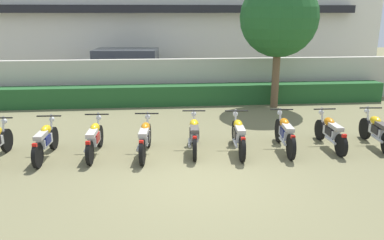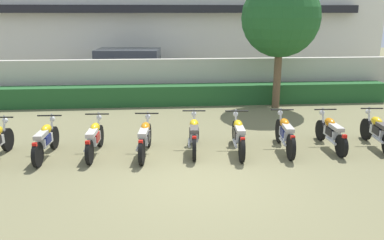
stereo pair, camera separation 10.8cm
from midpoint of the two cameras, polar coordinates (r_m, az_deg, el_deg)
The scene contains 14 objects.
ground at distance 8.28m, azimuth 1.51°, elevation -8.74°, with size 60.00×60.00×0.00m, color olive.
building at distance 22.01m, azimuth -2.69°, elevation 15.65°, with size 21.03×6.50×6.81m.
compound_wall at distance 15.33m, azimuth -1.57°, elevation 5.98°, with size 19.98×0.30×1.67m, color #BCB7A8.
hedge_row at distance 14.73m, azimuth -1.40°, elevation 3.76°, with size 15.98×0.70×0.76m, color #235628.
parked_car at distance 17.27m, azimuth -8.70°, elevation 7.24°, with size 4.67×2.45×1.89m.
tree_near_inspector at distance 14.34m, azimuth 13.28°, elevation 14.53°, with size 2.78×2.78×4.64m.
motorcycle_in_row_1 at distance 9.95m, azimuth -20.67°, elevation -2.79°, with size 0.60×1.84×0.95m.
motorcycle_in_row_2 at distance 9.76m, azimuth -14.00°, elevation -2.60°, with size 0.60×1.83×0.94m.
motorcycle_in_row_3 at distance 9.52m, azimuth -6.69°, elevation -2.62°, with size 0.60×1.89×0.96m.
motorcycle_in_row_4 at distance 9.71m, azimuth 0.62°, elevation -2.13°, with size 0.60×1.87×0.97m.
motorcycle_in_row_5 at distance 9.72m, azimuth 7.23°, elevation -2.22°, with size 0.60×1.95×0.97m.
motorcycle_in_row_6 at distance 10.05m, azimuth 13.97°, elevation -1.95°, with size 0.60×1.95×0.98m.
motorcycle_in_row_7 at distance 10.58m, azimuth 20.25°, elevation -1.70°, with size 0.60×1.87×0.94m.
motorcycle_in_row_8 at distance 11.12m, azimuth 26.15°, elevation -1.50°, with size 0.60×1.89×0.96m.
Camera 2 is at (-0.79, -7.50, 3.43)m, focal length 35.87 mm.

